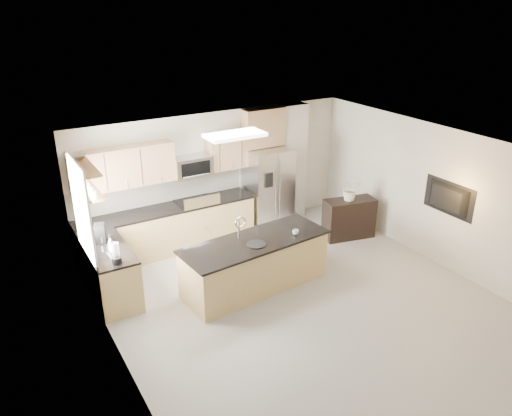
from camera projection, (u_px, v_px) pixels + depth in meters
floor at (304, 304)px, 8.28m from camera, size 6.50×6.50×0.00m
ceiling at (311, 153)px, 7.26m from camera, size 6.00×6.50×0.02m
wall_back at (215, 174)px, 10.35m from camera, size 6.00×0.02×2.60m
wall_front at (491, 351)px, 5.20m from camera, size 6.00×0.02×2.60m
wall_left at (117, 285)px, 6.37m from camera, size 0.02×6.50×2.60m
wall_right at (440, 197)px, 9.17m from camera, size 0.02×6.50×2.60m
back_counter at (168, 229)px, 9.85m from camera, size 3.55×0.66×1.44m
left_counter at (110, 272)px, 8.32m from camera, size 0.66×1.50×0.92m
range at (197, 222)px, 10.13m from camera, size 0.76×0.64×1.14m
upper_cabinets at (156, 162)px, 9.40m from camera, size 3.50×0.33×0.75m
microwave at (192, 166)px, 9.78m from camera, size 0.76×0.40×0.40m
refrigerator at (268, 189)px, 10.71m from camera, size 0.92×0.78×1.78m
partition_column at (292, 162)px, 11.08m from camera, size 0.60×0.30×2.60m
window at (82, 211)px, 7.71m from camera, size 0.04×1.15×1.65m
shelf_lower at (86, 189)px, 7.73m from camera, size 0.30×1.20×0.04m
shelf_upper at (83, 166)px, 7.59m from camera, size 0.30×1.20×0.04m
ceiling_fixture at (235, 135)px, 8.36m from camera, size 1.00×0.50×0.06m
island at (255, 263)px, 8.61m from camera, size 2.68×1.17×1.32m
credenza at (349, 218)px, 10.43m from camera, size 1.12×0.65×0.84m
cup at (296, 232)px, 8.62m from camera, size 0.11×0.11×0.09m
platter at (256, 244)px, 8.28m from camera, size 0.42×0.42×0.02m
blender at (116, 255)px, 7.61m from camera, size 0.15×0.15×0.35m
kettle at (111, 243)px, 8.03m from camera, size 0.21×0.21×0.27m
coffee_maker at (100, 234)px, 8.28m from camera, size 0.22×0.24×0.32m
bowl at (77, 156)px, 7.86m from camera, size 0.46×0.46×0.10m
flower_vase at (351, 184)px, 10.13m from camera, size 0.67×0.59×0.71m
television at (446, 199)px, 8.95m from camera, size 0.14×1.08×0.62m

